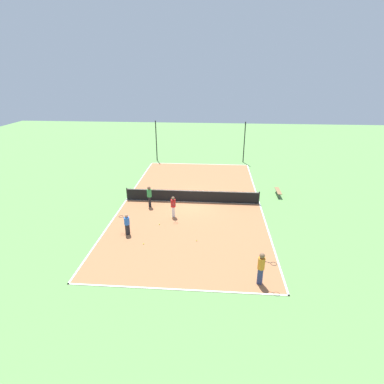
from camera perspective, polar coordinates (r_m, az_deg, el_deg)
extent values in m
plane|color=#60934C|center=(25.10, 0.00, -1.90)|extent=(80.00, 80.00, 0.00)
cube|color=#AD6B42|center=(25.10, 0.00, -1.88)|extent=(11.31, 21.76, 0.02)
cube|color=white|center=(26.09, -12.37, -1.43)|extent=(0.10, 21.76, 0.00)
cube|color=white|center=(25.33, 12.75, -2.21)|extent=(0.10, 21.76, 0.00)
cube|color=white|center=(15.89, -3.15, -18.01)|extent=(11.31, 0.10, 0.00)
cube|color=white|center=(35.24, 1.36, 5.36)|extent=(11.31, 0.10, 0.00)
cube|color=white|center=(25.09, 0.00, -1.86)|extent=(11.31, 0.10, 0.00)
cylinder|color=black|center=(25.86, -12.25, -0.35)|extent=(0.10, 0.10, 1.07)
cylinder|color=black|center=(25.10, 12.63, -1.09)|extent=(0.10, 0.10, 1.07)
cube|color=black|center=(24.89, 0.00, -0.78)|extent=(11.01, 0.03, 1.02)
cube|color=white|center=(24.71, 0.00, 0.24)|extent=(11.01, 0.04, 0.06)
cube|color=olive|center=(27.34, 16.10, 0.24)|extent=(0.36, 1.71, 0.04)
cylinder|color=#4C4C51|center=(26.78, 16.33, -0.77)|extent=(0.08, 0.08, 0.41)
cylinder|color=#4C4C51|center=(28.06, 15.79, 0.35)|extent=(0.08, 0.08, 0.41)
cube|color=white|center=(22.50, -3.57, -3.74)|extent=(0.25, 0.29, 0.81)
cylinder|color=red|center=(22.21, -3.61, -2.14)|extent=(0.43, 0.43, 0.57)
sphere|color=brown|center=(22.04, -3.64, -1.18)|extent=(0.24, 0.24, 0.24)
cylinder|color=#262626|center=(21.86, -3.56, -2.15)|extent=(0.09, 0.28, 0.03)
torus|color=black|center=(21.60, -3.51, -2.46)|extent=(0.36, 0.36, 0.02)
cube|color=black|center=(20.63, -12.18, -6.94)|extent=(0.32, 0.31, 0.73)
cylinder|color=blue|center=(20.34, -12.32, -5.41)|extent=(0.50, 0.50, 0.51)
sphere|color=#A87A56|center=(20.17, -12.41, -4.48)|extent=(0.22, 0.22, 0.22)
cylinder|color=#262626|center=(20.51, -12.90, -4.80)|extent=(0.24, 0.19, 0.03)
torus|color=black|center=(20.72, -13.36, -4.56)|extent=(0.43, 0.43, 0.02)
cube|color=navy|center=(16.32, 12.83, -15.33)|extent=(0.31, 0.28, 0.92)
cylinder|color=orange|center=(15.86, 13.08, -13.09)|extent=(0.47, 0.47, 0.64)
sphere|color=brown|center=(15.60, 13.23, -11.71)|extent=(0.28, 0.28, 0.28)
cylinder|color=#262626|center=(15.72, 14.28, -12.86)|extent=(0.27, 0.13, 0.03)
torus|color=black|center=(15.68, 15.30, -13.07)|extent=(0.40, 0.40, 0.02)
cube|color=black|center=(24.27, -8.05, -1.83)|extent=(0.26, 0.30, 0.87)
cylinder|color=green|center=(23.98, -8.15, -0.21)|extent=(0.44, 0.44, 0.61)
sphere|color=brown|center=(23.81, -8.21, 0.76)|extent=(0.26, 0.26, 0.26)
sphere|color=#CCE033|center=(21.59, -6.21, -6.15)|extent=(0.07, 0.07, 0.07)
sphere|color=#CCE033|center=(19.49, -9.22, -9.71)|extent=(0.07, 0.07, 0.07)
sphere|color=#CCE033|center=(19.58, 0.87, -9.23)|extent=(0.07, 0.07, 0.07)
cylinder|color=black|center=(36.48, -6.81, 9.64)|extent=(0.12, 0.12, 4.78)
cylinder|color=black|center=(35.97, 9.93, 9.29)|extent=(0.12, 0.12, 4.78)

